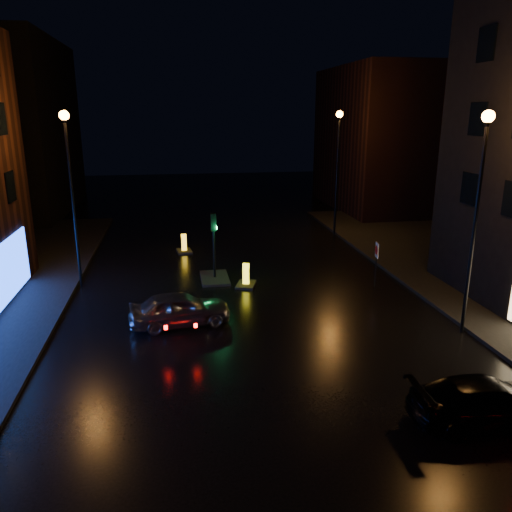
{
  "coord_description": "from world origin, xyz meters",
  "views": [
    {
      "loc": [
        -3.08,
        -10.38,
        8.3
      ],
      "look_at": [
        0.02,
        8.36,
        2.8
      ],
      "focal_mm": 35.0,
      "sensor_mm": 36.0,
      "label": 1
    }
  ],
  "objects_px": {
    "bollard_near": "(246,281)",
    "silver_hatchback": "(180,309)",
    "dark_sedan": "(489,402)",
    "bollard_far": "(184,248)",
    "traffic_signal": "(215,270)",
    "road_sign_right": "(377,254)"
  },
  "relations": [
    {
      "from": "silver_hatchback",
      "to": "bollard_near",
      "type": "distance_m",
      "value": 5.38
    },
    {
      "from": "dark_sedan",
      "to": "bollard_near",
      "type": "relative_size",
      "value": 2.89
    },
    {
      "from": "dark_sedan",
      "to": "bollard_far",
      "type": "relative_size",
      "value": 3.19
    },
    {
      "from": "bollard_near",
      "to": "bollard_far",
      "type": "xyz_separation_m",
      "value": [
        -2.86,
        6.76,
        -0.0
      ]
    },
    {
      "from": "bollard_near",
      "to": "road_sign_right",
      "type": "relative_size",
      "value": 0.68
    },
    {
      "from": "traffic_signal",
      "to": "silver_hatchback",
      "type": "xyz_separation_m",
      "value": [
        -1.86,
        -5.46,
        0.18
      ]
    },
    {
      "from": "dark_sedan",
      "to": "silver_hatchback",
      "type": "bearing_deg",
      "value": 47.81
    },
    {
      "from": "bollard_near",
      "to": "silver_hatchback",
      "type": "bearing_deg",
      "value": -109.49
    },
    {
      "from": "dark_sedan",
      "to": "bollard_near",
      "type": "height_order",
      "value": "dark_sedan"
    },
    {
      "from": "bollard_near",
      "to": "traffic_signal",
      "type": "bearing_deg",
      "value": 157.88
    },
    {
      "from": "traffic_signal",
      "to": "bollard_near",
      "type": "bearing_deg",
      "value": -40.68
    },
    {
      "from": "bollard_far",
      "to": "road_sign_right",
      "type": "bearing_deg",
      "value": -47.6
    },
    {
      "from": "traffic_signal",
      "to": "silver_hatchback",
      "type": "height_order",
      "value": "traffic_signal"
    },
    {
      "from": "silver_hatchback",
      "to": "bollard_far",
      "type": "xyz_separation_m",
      "value": [
        0.44,
        10.98,
        -0.44
      ]
    },
    {
      "from": "traffic_signal",
      "to": "road_sign_right",
      "type": "height_order",
      "value": "traffic_signal"
    },
    {
      "from": "traffic_signal",
      "to": "bollard_near",
      "type": "distance_m",
      "value": 1.92
    },
    {
      "from": "bollard_far",
      "to": "road_sign_right",
      "type": "relative_size",
      "value": 0.62
    },
    {
      "from": "silver_hatchback",
      "to": "bollard_far",
      "type": "height_order",
      "value": "silver_hatchback"
    },
    {
      "from": "silver_hatchback",
      "to": "bollard_far",
      "type": "bearing_deg",
      "value": -9.98
    },
    {
      "from": "dark_sedan",
      "to": "bollard_far",
      "type": "height_order",
      "value": "dark_sedan"
    },
    {
      "from": "silver_hatchback",
      "to": "dark_sedan",
      "type": "xyz_separation_m",
      "value": [
        8.26,
        -8.07,
        -0.05
      ]
    },
    {
      "from": "silver_hatchback",
      "to": "bollard_near",
      "type": "height_order",
      "value": "silver_hatchback"
    }
  ]
}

